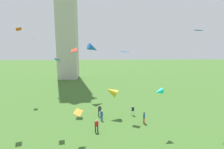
% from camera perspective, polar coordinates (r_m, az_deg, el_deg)
% --- Properties ---
extents(person_0, '(0.49, 0.30, 1.59)m').
position_cam_1_polar(person_0, '(30.89, 6.42, -10.77)').
color(person_0, silver).
rests_on(person_0, ground_plane).
extents(person_1, '(0.54, 0.42, 1.82)m').
position_cam_1_polar(person_1, '(30.42, -3.78, -10.80)').
color(person_1, '#2D3338').
rests_on(person_1, ground_plane).
extents(person_2, '(0.43, 0.48, 1.62)m').
position_cam_1_polar(person_2, '(28.86, -3.22, -12.20)').
color(person_2, '#235693').
rests_on(person_2, ground_plane).
extents(person_3, '(0.50, 0.49, 1.71)m').
position_cam_1_polar(person_3, '(25.47, -4.76, -15.20)').
color(person_3, '#1E2333').
rests_on(person_3, ground_plane).
extents(person_5, '(0.34, 0.55, 1.79)m').
position_cam_1_polar(person_5, '(28.27, 9.80, -12.61)').
color(person_5, red).
rests_on(person_5, ground_plane).
extents(kite_flying_0, '(0.88, 1.15, 0.56)m').
position_cam_1_polar(kite_flying_0, '(40.02, -22.79, 10.30)').
color(kite_flying_0, gold).
extents(kite_flying_1, '(1.43, 1.42, 0.12)m').
position_cam_1_polar(kite_flying_1, '(28.66, 25.01, 12.19)').
color(kite_flying_1, blue).
extents(kite_flying_3, '(2.40, 1.66, 1.95)m').
position_cam_1_polar(kite_flying_3, '(29.45, -0.19, -5.20)').
color(kite_flying_3, gold).
extents(kite_flying_4, '(1.10, 1.31, 0.64)m').
position_cam_1_polar(kite_flying_4, '(22.42, -10.36, -11.37)').
color(kite_flying_4, gold).
extents(kite_flying_5, '(1.33, 1.19, 0.84)m').
position_cam_1_polar(kite_flying_5, '(24.26, 14.15, -5.17)').
color(kite_flying_5, '#18E7C8').
extents(kite_flying_7, '(1.02, 1.21, 0.46)m').
position_cam_1_polar(kite_flying_7, '(28.99, -26.72, 12.33)').
color(kite_flying_7, '#EB4907').
extents(kite_flying_8, '(1.30, 1.17, 0.15)m').
position_cam_1_polar(kite_flying_8, '(29.27, 3.99, 7.04)').
color(kite_flying_8, blue).
extents(kite_flying_9, '(2.91, 2.38, 2.23)m').
position_cam_1_polar(kite_flying_9, '(39.10, -5.91, 8.01)').
color(kite_flying_9, blue).
extents(kite_flying_10, '(0.86, 1.02, 0.52)m').
position_cam_1_polar(kite_flying_10, '(25.72, -16.43, 4.39)').
color(kite_flying_10, blue).
extents(kite_flying_11, '(1.14, 1.45, 0.80)m').
position_cam_1_polar(kite_flying_11, '(32.73, -11.56, 7.29)').
color(kite_flying_11, red).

